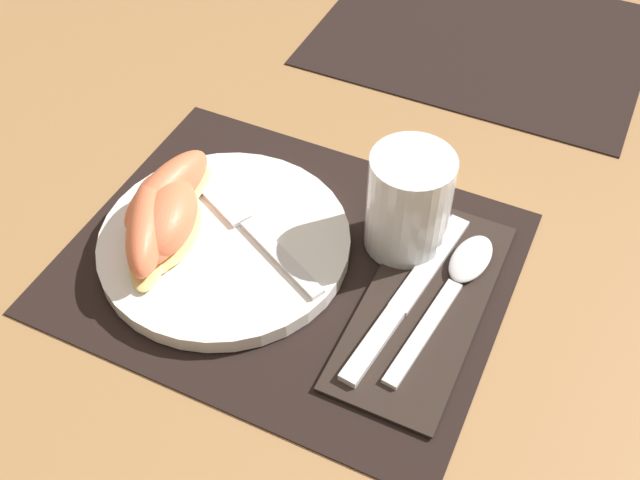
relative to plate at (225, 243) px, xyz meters
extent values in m
plane|color=#A37547|center=(0.06, 0.01, -0.01)|extent=(3.00, 3.00, 0.00)
cube|color=black|center=(0.06, 0.01, -0.01)|extent=(0.41, 0.33, 0.00)
cube|color=black|center=(0.12, 0.46, -0.01)|extent=(0.41, 0.33, 0.00)
cylinder|color=white|center=(0.00, 0.00, 0.00)|extent=(0.24, 0.24, 0.02)
cylinder|color=silver|center=(0.15, 0.08, 0.04)|extent=(0.08, 0.08, 0.10)
cylinder|color=yellow|center=(0.15, 0.08, 0.01)|extent=(0.06, 0.06, 0.05)
cube|color=#2D231E|center=(0.20, 0.02, -0.01)|extent=(0.10, 0.24, 0.00)
cube|color=silver|center=(0.17, -0.05, 0.00)|extent=(0.03, 0.09, 0.01)
cube|color=silver|center=(0.19, 0.06, 0.00)|extent=(0.04, 0.13, 0.01)
cube|color=silver|center=(0.21, -0.01, 0.00)|extent=(0.03, 0.13, 0.01)
ellipsoid|color=silver|center=(0.22, 0.08, 0.00)|extent=(0.04, 0.07, 0.01)
cube|color=silver|center=(0.06, 0.00, 0.01)|extent=(0.11, 0.06, 0.00)
cube|color=silver|center=(-0.02, 0.04, 0.01)|extent=(0.07, 0.06, 0.00)
ellipsoid|color=#F4DB84|center=(-0.07, 0.01, 0.01)|extent=(0.05, 0.12, 0.01)
ellipsoid|color=#F2754C|center=(-0.07, 0.01, 0.03)|extent=(0.05, 0.12, 0.05)
ellipsoid|color=#F4DB84|center=(-0.06, -0.01, 0.01)|extent=(0.09, 0.14, 0.01)
ellipsoid|color=#F2754C|center=(-0.06, -0.01, 0.03)|extent=(0.09, 0.13, 0.04)
ellipsoid|color=#F4DB84|center=(-0.05, -0.02, 0.01)|extent=(0.08, 0.11, 0.01)
ellipsoid|color=#F2754C|center=(-0.05, -0.02, 0.03)|extent=(0.08, 0.11, 0.05)
ellipsoid|color=#F4DB84|center=(-0.06, -0.03, 0.01)|extent=(0.09, 0.13, 0.01)
ellipsoid|color=#F2754C|center=(-0.06, -0.03, 0.03)|extent=(0.09, 0.13, 0.05)
camera|label=1|loc=(0.28, -0.39, 0.53)|focal=42.00mm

